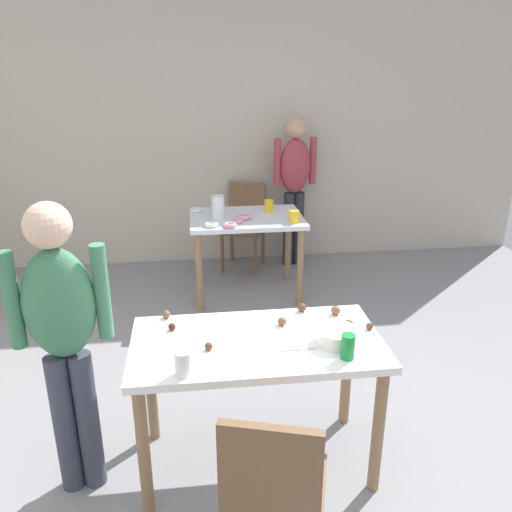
# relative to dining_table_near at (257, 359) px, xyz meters

# --- Properties ---
(ground_plane) EXTENTS (6.40, 6.40, 0.00)m
(ground_plane) POSITION_rel_dining_table_near_xyz_m (0.12, -0.04, -0.64)
(ground_plane) COLOR gray
(wall_back) EXTENTS (6.40, 0.10, 2.60)m
(wall_back) POSITION_rel_dining_table_near_xyz_m (0.12, 3.16, 0.66)
(wall_back) COLOR #BCB2A3
(wall_back) RESTS_ON ground_plane
(dining_table_near) EXTENTS (1.25, 0.65, 0.75)m
(dining_table_near) POSITION_rel_dining_table_near_xyz_m (0.00, 0.00, 0.00)
(dining_table_near) COLOR white
(dining_table_near) RESTS_ON ground_plane
(dining_table_far) EXTENTS (0.99, 0.70, 0.75)m
(dining_table_far) POSITION_rel_dining_table_near_xyz_m (0.18, 2.16, -0.01)
(dining_table_far) COLOR silver
(dining_table_far) RESTS_ON ground_plane
(chair_near_table) EXTENTS (0.50, 0.50, 0.87)m
(chair_near_table) POSITION_rel_dining_table_near_xyz_m (-0.03, -0.70, -0.14)
(chair_near_table) COLOR brown
(chair_near_table) RESTS_ON ground_plane
(chair_far_table) EXTENTS (0.52, 0.52, 0.87)m
(chair_far_table) POSITION_rel_dining_table_near_xyz_m (0.24, 2.86, -0.14)
(chair_far_table) COLOR brown
(chair_far_table) RESTS_ON ground_plane
(person_girl_near) EXTENTS (0.46, 0.24, 1.50)m
(person_girl_near) POSITION_rel_dining_table_near_xyz_m (-0.90, -0.05, 0.26)
(person_girl_near) COLOR #383D4C
(person_girl_near) RESTS_ON ground_plane
(person_adult_far) EXTENTS (0.46, 0.25, 1.53)m
(person_adult_far) POSITION_rel_dining_table_near_xyz_m (0.75, 2.86, 0.28)
(person_adult_far) COLOR #28282D
(person_adult_far) RESTS_ON ground_plane
(mixing_bowl) EXTENTS (0.21, 0.21, 0.07)m
(mixing_bowl) POSITION_rel_dining_table_near_xyz_m (0.38, -0.07, 0.15)
(mixing_bowl) COLOR white
(mixing_bowl) RESTS_ON dining_table_near
(soda_can) EXTENTS (0.07, 0.07, 0.12)m
(soda_can) POSITION_rel_dining_table_near_xyz_m (0.40, -0.21, 0.17)
(soda_can) COLOR #198438
(soda_can) RESTS_ON dining_table_near
(fork_near) EXTENTS (0.17, 0.02, 0.01)m
(fork_near) POSITION_rel_dining_table_near_xyz_m (0.19, -0.11, 0.11)
(fork_near) COLOR silver
(fork_near) RESTS_ON dining_table_near
(cup_near_0) EXTENTS (0.08, 0.08, 0.12)m
(cup_near_0) POSITION_rel_dining_table_near_xyz_m (-0.36, -0.26, 0.17)
(cup_near_0) COLOR white
(cup_near_0) RESTS_ON dining_table_near
(cake_ball_0) EXTENTS (0.04, 0.04, 0.04)m
(cake_ball_0) POSITION_rel_dining_table_near_xyz_m (0.59, 0.04, 0.13)
(cake_ball_0) COLOR brown
(cake_ball_0) RESTS_ON dining_table_near
(cake_ball_1) EXTENTS (0.05, 0.05, 0.05)m
(cake_ball_1) POSITION_rel_dining_table_near_xyz_m (0.46, 0.22, 0.14)
(cake_ball_1) COLOR brown
(cake_ball_1) RESTS_ON dining_table_near
(cake_ball_2) EXTENTS (0.05, 0.05, 0.05)m
(cake_ball_2) POSITION_rel_dining_table_near_xyz_m (0.15, 0.14, 0.13)
(cake_ball_2) COLOR brown
(cake_ball_2) RESTS_ON dining_table_near
(cake_ball_3) EXTENTS (0.05, 0.05, 0.05)m
(cake_ball_3) POSITION_rel_dining_table_near_xyz_m (0.48, 0.06, 0.14)
(cake_ball_3) COLOR brown
(cake_ball_3) RESTS_ON dining_table_near
(cake_ball_4) EXTENTS (0.05, 0.05, 0.05)m
(cake_ball_4) POSITION_rel_dining_table_near_xyz_m (0.29, 0.28, 0.13)
(cake_ball_4) COLOR brown
(cake_ball_4) RESTS_ON dining_table_near
(cake_ball_5) EXTENTS (0.04, 0.04, 0.04)m
(cake_ball_5) POSITION_rel_dining_table_near_xyz_m (-0.42, 0.16, 0.13)
(cake_ball_5) COLOR #3D2319
(cake_ball_5) RESTS_ON dining_table_near
(cake_ball_6) EXTENTS (0.04, 0.04, 0.04)m
(cake_ball_6) POSITION_rel_dining_table_near_xyz_m (-0.45, 0.30, 0.13)
(cake_ball_6) COLOR brown
(cake_ball_6) RESTS_ON dining_table_near
(cake_ball_7) EXTENTS (0.04, 0.04, 0.04)m
(cake_ball_7) POSITION_rel_dining_table_near_xyz_m (-0.24, -0.06, 0.13)
(cake_ball_7) COLOR brown
(cake_ball_7) RESTS_ON dining_table_near
(pitcher_far) EXTENTS (0.11, 0.11, 0.20)m
(pitcher_far) POSITION_rel_dining_table_near_xyz_m (-0.07, 2.13, 0.21)
(pitcher_far) COLOR white
(pitcher_far) RESTS_ON dining_table_far
(cup_far_0) EXTENTS (0.09, 0.09, 0.10)m
(cup_far_0) POSITION_rel_dining_table_near_xyz_m (0.57, 1.93, 0.16)
(cup_far_0) COLOR yellow
(cup_far_0) RESTS_ON dining_table_far
(cup_far_1) EXTENTS (0.08, 0.08, 0.11)m
(cup_far_1) POSITION_rel_dining_table_near_xyz_m (0.40, 2.29, 0.16)
(cup_far_1) COLOR yellow
(cup_far_1) RESTS_ON dining_table_far
(donut_far_0) EXTENTS (0.11, 0.11, 0.03)m
(donut_far_0) POSITION_rel_dining_table_near_xyz_m (0.01, 1.87, 0.13)
(donut_far_0) COLOR pink
(donut_far_0) RESTS_ON dining_table_far
(donut_far_1) EXTENTS (0.14, 0.14, 0.04)m
(donut_far_1) POSITION_rel_dining_table_near_xyz_m (0.15, 2.09, 0.13)
(donut_far_1) COLOR pink
(donut_far_1) RESTS_ON dining_table_far
(donut_far_2) EXTENTS (0.11, 0.11, 0.03)m
(donut_far_2) POSITION_rel_dining_table_near_xyz_m (-0.26, 2.37, 0.13)
(donut_far_2) COLOR white
(donut_far_2) RESTS_ON dining_table_far
(donut_far_3) EXTENTS (0.12, 0.12, 0.04)m
(donut_far_3) POSITION_rel_dining_table_near_xyz_m (-0.14, 1.90, 0.13)
(donut_far_3) COLOR white
(donut_far_3) RESTS_ON dining_table_far
(donut_far_4) EXTENTS (0.10, 0.10, 0.03)m
(donut_far_4) POSITION_rel_dining_table_near_xyz_m (0.09, 1.98, 0.12)
(donut_far_4) COLOR pink
(donut_far_4) RESTS_ON dining_table_far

